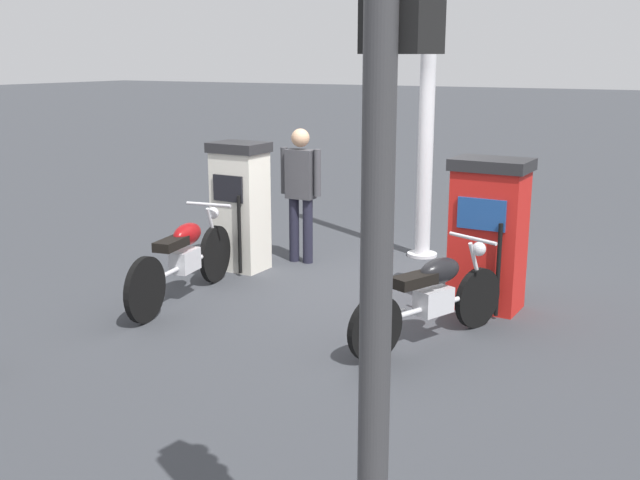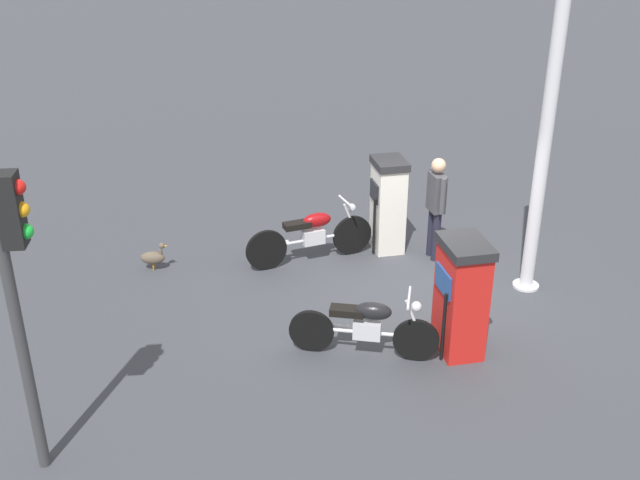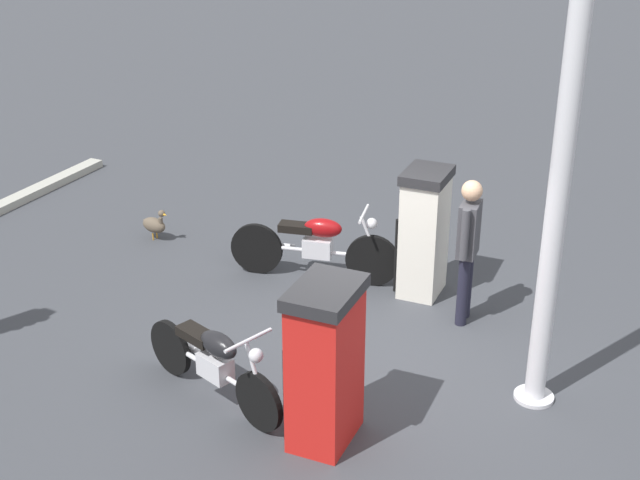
# 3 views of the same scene
# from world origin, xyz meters

# --- Properties ---
(ground_plane) EXTENTS (120.00, 120.00, 0.00)m
(ground_plane) POSITION_xyz_m (0.00, 0.00, 0.00)
(ground_plane) COLOR #383A3F
(fuel_pump_near) EXTENTS (0.57, 0.67, 1.60)m
(fuel_pump_near) POSITION_xyz_m (-0.05, -1.57, 0.81)
(fuel_pump_near) COLOR silver
(fuel_pump_near) RESTS_ON ground
(fuel_pump_far) EXTENTS (0.61, 0.80, 1.60)m
(fuel_pump_far) POSITION_xyz_m (-0.05, 1.58, 0.81)
(fuel_pump_far) COLOR red
(fuel_pump_far) RESTS_ON ground
(motorcycle_near_pump) EXTENTS (2.16, 0.58, 0.98)m
(motorcycle_near_pump) POSITION_xyz_m (1.28, -1.40, 0.48)
(motorcycle_near_pump) COLOR black
(motorcycle_near_pump) RESTS_ON ground
(motorcycle_far_pump) EXTENTS (1.86, 0.91, 0.94)m
(motorcycle_far_pump) POSITION_xyz_m (1.18, 1.44, 0.45)
(motorcycle_far_pump) COLOR black
(motorcycle_far_pump) RESTS_ON ground
(attendant_person) EXTENTS (0.24, 0.57, 1.73)m
(attendant_person) POSITION_xyz_m (-0.70, -1.08, 1.00)
(attendant_person) COLOR #1E1E2D
(attendant_person) RESTS_ON ground
(wandering_duck) EXTENTS (0.47, 0.27, 0.48)m
(wandering_duck) POSITION_xyz_m (3.82, -1.65, 0.23)
(wandering_duck) COLOR brown
(wandering_duck) RESTS_ON ground
(canopy_support_pole) EXTENTS (0.40, 0.40, 4.73)m
(canopy_support_pole) POSITION_xyz_m (-1.76, 0.19, 2.29)
(canopy_support_pole) COLOR silver
(canopy_support_pole) RESTS_ON ground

